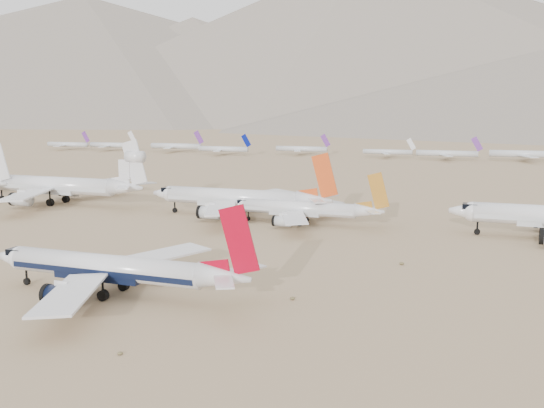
{
  "coord_description": "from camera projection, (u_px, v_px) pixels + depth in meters",
  "views": [
    {
      "loc": [
        54.45,
        -90.3,
        31.17
      ],
      "look_at": [
        1.25,
        54.9,
        7.0
      ],
      "focal_mm": 40.0,
      "sensor_mm": 36.0,
      "label": 1
    }
  ],
  "objects": [
    {
      "name": "main_airliner",
      "position": [
        116.0,
        269.0,
        101.62
      ],
      "size": [
        48.15,
        47.03,
        16.99
      ],
      "color": "silver",
      "rests_on": "ground"
    },
    {
      "name": "row2_orange_tail",
      "position": [
        240.0,
        198.0,
        176.86
      ],
      "size": [
        54.76,
        53.57,
        19.53
      ],
      "color": "silver",
      "rests_on": "ground"
    },
    {
      "name": "distant_storage_row",
      "position": [
        503.0,
        154.0,
        367.62
      ],
      "size": [
        664.36,
        60.17,
        15.26
      ],
      "color": "silver",
      "rests_on": "ground"
    },
    {
      "name": "row2_gold_tail",
      "position": [
        305.0,
        209.0,
        165.36
      ],
      "size": [
        42.6,
        41.67,
        15.17
      ],
      "color": "silver",
      "rests_on": "ground"
    },
    {
      "name": "ground",
      "position": [
        159.0,
        288.0,
        107.1
      ],
      "size": [
        7000.0,
        7000.0,
        0.0
      ],
      "primitive_type": "plane",
      "color": "#917454",
      "rests_on": "ground"
    },
    {
      "name": "row2_white_trijet",
      "position": [
        61.0,
        185.0,
        199.91
      ],
      "size": [
        62.42,
        61.0,
        22.12
      ],
      "color": "silver",
      "rests_on": "ground"
    },
    {
      "name": "mountain_range",
      "position": [
        506.0,
        48.0,
        1582.69
      ],
      "size": [
        7354.0,
        3024.0,
        470.0
      ],
      "color": "slate",
      "rests_on": "ground"
    }
  ]
}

